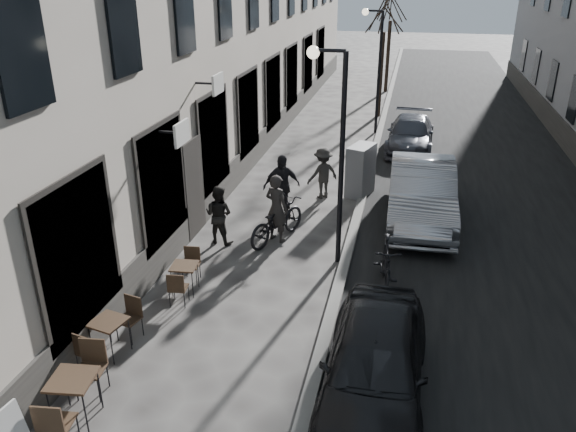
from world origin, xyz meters
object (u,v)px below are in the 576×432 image
at_px(bistro_set_b, 110,334).
at_px(tree_far, 391,6).
at_px(car_near, 375,363).
at_px(streetlamp_far, 376,58).
at_px(bistro_set_a, 75,394).
at_px(streetlamp_near, 335,136).
at_px(car_mid, 421,192).
at_px(pedestrian_near, 219,215).
at_px(moped, 386,266).
at_px(car_far, 410,134).
at_px(bicycle, 277,221).
at_px(tree_near, 385,14).
at_px(pedestrian_far, 282,186).
at_px(bistro_set_c, 185,276).
at_px(utility_cabinet, 361,170).
at_px(pedestrian_mid, 323,173).

bearing_deg(bistro_set_b, tree_far, 94.71).
bearing_deg(car_near, streetlamp_far, 95.47).
bearing_deg(streetlamp_far, bistro_set_a, -99.84).
height_order(streetlamp_near, car_mid, streetlamp_near).
bearing_deg(car_near, bistro_set_a, -160.95).
height_order(bistro_set_a, pedestrian_near, pedestrian_near).
bearing_deg(moped, streetlamp_near, 136.67).
relative_size(bistro_set_a, car_far, 0.39).
height_order(car_far, moped, car_far).
bearing_deg(car_near, moped, 90.97).
height_order(streetlamp_far, car_mid, streetlamp_far).
bearing_deg(streetlamp_far, bicycle, -97.95).
xyz_separation_m(tree_near, pedestrian_far, (-1.85, -12.65, -3.74)).
relative_size(tree_near, car_far, 1.33).
relative_size(car_near, car_far, 0.97).
bearing_deg(car_mid, streetlamp_far, 101.68).
distance_m(car_near, moped, 3.55).
bearing_deg(car_near, pedestrian_near, 131.87).
xyz_separation_m(bistro_set_c, car_near, (4.31, -2.47, 0.29)).
distance_m(pedestrian_far, moped, 4.66).
xyz_separation_m(tree_far, bistro_set_c, (-2.99, -23.14, -4.25)).
height_order(tree_far, utility_cabinet, tree_far).
relative_size(tree_far, bistro_set_a, 3.40).
xyz_separation_m(bistro_set_b, bistro_set_c, (0.52, 2.33, -0.03)).
distance_m(tree_near, pedestrian_mid, 11.65).
relative_size(tree_near, bicycle, 2.68).
relative_size(bistro_set_c, car_near, 0.33).
bearing_deg(moped, car_mid, 74.15).
xyz_separation_m(car_mid, car_far, (-0.42, 6.85, -0.22)).
bearing_deg(utility_cabinet, bicycle, -98.25).
xyz_separation_m(pedestrian_far, car_near, (3.17, -6.96, -0.22)).
bearing_deg(bistro_set_c, streetlamp_far, 72.20).
relative_size(tree_near, bistro_set_c, 4.14).
bearing_deg(car_far, pedestrian_far, -112.70).
height_order(streetlamp_near, pedestrian_near, streetlamp_near).
relative_size(tree_far, pedestrian_near, 3.67).
xyz_separation_m(streetlamp_near, car_far, (1.67, 9.82, -2.54)).
relative_size(pedestrian_far, car_mid, 0.37).
relative_size(bistro_set_a, moped, 0.85).
xyz_separation_m(pedestrian_near, pedestrian_far, (1.21, 1.96, 0.15)).
relative_size(streetlamp_near, streetlamp_far, 1.00).
height_order(bistro_set_b, pedestrian_far, pedestrian_far).
relative_size(streetlamp_near, pedestrian_far, 2.74).
bearing_deg(streetlamp_far, bistro_set_b, -101.82).
xyz_separation_m(bistro_set_b, moped, (4.82, 3.41, 0.15)).
bearing_deg(bicycle, pedestrian_mid, -77.97).
relative_size(tree_far, bistro_set_b, 3.83).
distance_m(tree_far, bicycle, 20.65).
relative_size(streetlamp_near, car_mid, 1.00).
relative_size(car_near, moped, 2.10).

